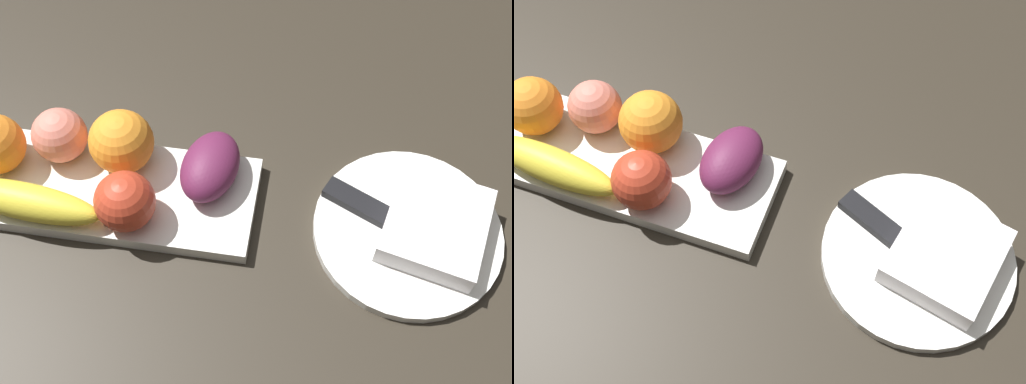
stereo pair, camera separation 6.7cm
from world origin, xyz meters
TOP-DOWN VIEW (x-y plane):
  - ground_plane at (0.00, 0.00)m, footprint 2.40×2.40m
  - fruit_tray at (-0.02, -0.03)m, footprint 0.34×0.13m
  - apple at (0.01, -0.06)m, footprint 0.07×0.07m
  - banana at (-0.10, -0.07)m, footprint 0.17×0.05m
  - orange_near_apple at (-0.01, 0.01)m, footprint 0.07×0.07m
  - orange_near_banana at (-0.15, -0.01)m, footprint 0.07×0.07m
  - peach at (-0.08, 0.01)m, footprint 0.06×0.06m
  - grape_bunch at (0.09, -0.00)m, footprint 0.08×0.10m
  - dinner_plate at (0.32, -0.03)m, footprint 0.21×0.21m
  - folded_napkin at (0.34, -0.03)m, footprint 0.13×0.14m
  - knife at (0.28, -0.02)m, footprint 0.17×0.10m

SIDE VIEW (x-z plane):
  - ground_plane at x=0.00m, z-range 0.00..0.00m
  - dinner_plate at x=0.32m, z-range 0.00..0.01m
  - fruit_tray at x=-0.02m, z-range 0.00..0.02m
  - knife at x=0.28m, z-range 0.01..0.02m
  - folded_napkin at x=0.34m, z-range 0.01..0.04m
  - banana at x=-0.10m, z-range 0.02..0.06m
  - grape_bunch at x=0.09m, z-range 0.02..0.07m
  - peach at x=-0.08m, z-range 0.02..0.08m
  - apple at x=0.01m, z-range 0.02..0.08m
  - orange_near_banana at x=-0.15m, z-range 0.02..0.09m
  - orange_near_apple at x=-0.01m, z-range 0.02..0.09m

